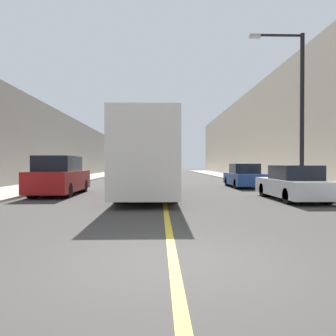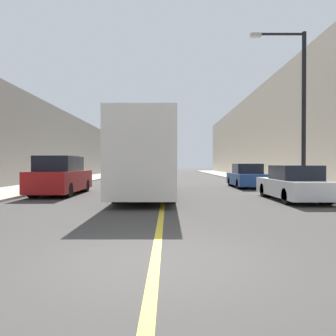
{
  "view_description": "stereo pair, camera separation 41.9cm",
  "coord_description": "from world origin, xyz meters",
  "px_view_note": "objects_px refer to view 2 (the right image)",
  "views": [
    {
      "loc": [
        -0.22,
        -4.85,
        1.51
      ],
      "look_at": [
        0.2,
        10.61,
        1.32
      ],
      "focal_mm": 35.0,
      "sensor_mm": 36.0,
      "label": 1
    },
    {
      "loc": [
        0.2,
        -4.86,
        1.51
      ],
      "look_at": [
        0.2,
        10.61,
        1.32
      ],
      "focal_mm": 35.0,
      "sensor_mm": 36.0,
      "label": 2
    }
  ],
  "objects_px": {
    "bus": "(149,157)",
    "car_right_near": "(293,185)",
    "parked_suv_left": "(61,177)",
    "street_lamp_right": "(299,102)",
    "car_right_mid": "(246,177)"
  },
  "relations": [
    {
      "from": "car_right_near",
      "to": "street_lamp_right",
      "type": "distance_m",
      "value": 4.49
    },
    {
      "from": "parked_suv_left",
      "to": "car_right_near",
      "type": "bearing_deg",
      "value": -14.06
    },
    {
      "from": "car_right_mid",
      "to": "street_lamp_right",
      "type": "bearing_deg",
      "value": -76.98
    },
    {
      "from": "bus",
      "to": "parked_suv_left",
      "type": "distance_m",
      "value": 4.46
    },
    {
      "from": "car_right_mid",
      "to": "parked_suv_left",
      "type": "bearing_deg",
      "value": -155.28
    },
    {
      "from": "street_lamp_right",
      "to": "parked_suv_left",
      "type": "bearing_deg",
      "value": 177.4
    },
    {
      "from": "car_right_near",
      "to": "street_lamp_right",
      "type": "bearing_deg",
      "value": 63.17
    },
    {
      "from": "bus",
      "to": "car_right_mid",
      "type": "bearing_deg",
      "value": 38.19
    },
    {
      "from": "parked_suv_left",
      "to": "street_lamp_right",
      "type": "bearing_deg",
      "value": -2.6
    },
    {
      "from": "parked_suv_left",
      "to": "street_lamp_right",
      "type": "height_order",
      "value": "street_lamp_right"
    },
    {
      "from": "bus",
      "to": "parked_suv_left",
      "type": "relative_size",
      "value": 2.28
    },
    {
      "from": "parked_suv_left",
      "to": "car_right_mid",
      "type": "relative_size",
      "value": 1.18
    },
    {
      "from": "bus",
      "to": "car_right_near",
      "type": "xyz_separation_m",
      "value": [
        6.11,
        -2.68,
        -1.19
      ]
    },
    {
      "from": "bus",
      "to": "car_right_near",
      "type": "height_order",
      "value": "bus"
    },
    {
      "from": "car_right_near",
      "to": "car_right_mid",
      "type": "bearing_deg",
      "value": 91.23
    }
  ]
}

